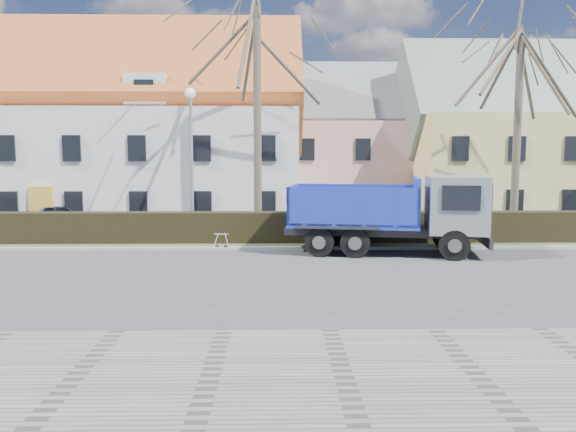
{
  "coord_description": "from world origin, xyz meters",
  "views": [
    {
      "loc": [
        -1.1,
        -17.45,
        3.71
      ],
      "look_at": [
        -0.72,
        2.25,
        1.6
      ],
      "focal_mm": 35.0,
      "sensor_mm": 36.0,
      "label": 1
    }
  ],
  "objects_px": {
    "streetlight": "(192,164)",
    "parked_car_a": "(66,216)",
    "dump_truck": "(380,213)",
    "cart_frame": "(216,241)"
  },
  "relations": [
    {
      "from": "streetlight",
      "to": "parked_car_a",
      "type": "bearing_deg",
      "value": 148.66
    },
    {
      "from": "dump_truck",
      "to": "parked_car_a",
      "type": "bearing_deg",
      "value": 163.09
    },
    {
      "from": "cart_frame",
      "to": "parked_car_a",
      "type": "relative_size",
      "value": 0.21
    },
    {
      "from": "dump_truck",
      "to": "streetlight",
      "type": "xyz_separation_m",
      "value": [
        -7.63,
        3.2,
        1.81
      ]
    },
    {
      "from": "parked_car_a",
      "to": "dump_truck",
      "type": "bearing_deg",
      "value": -119.32
    },
    {
      "from": "streetlight",
      "to": "cart_frame",
      "type": "distance_m",
      "value": 4.02
    },
    {
      "from": "streetlight",
      "to": "parked_car_a",
      "type": "distance_m",
      "value": 8.77
    },
    {
      "from": "cart_frame",
      "to": "parked_car_a",
      "type": "distance_m",
      "value": 10.75
    },
    {
      "from": "streetlight",
      "to": "cart_frame",
      "type": "height_order",
      "value": "streetlight"
    },
    {
      "from": "cart_frame",
      "to": "dump_truck",
      "type": "bearing_deg",
      "value": -7.25
    }
  ]
}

